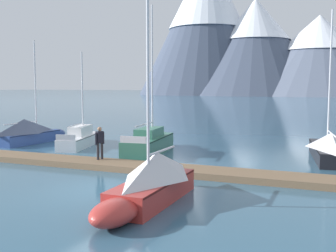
{
  "coord_description": "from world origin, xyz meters",
  "views": [
    {
      "loc": [
        9.24,
        -12.95,
        4.06
      ],
      "look_at": [
        0.0,
        6.0,
        2.0
      ],
      "focal_mm": 43.62,
      "sensor_mm": 36.0,
      "label": 1
    }
  ],
  "objects": [
    {
      "name": "sailboat_far_berth",
      "position": [
        7.49,
        11.15,
        0.75
      ],
      "size": [
        3.0,
        7.17,
        8.36
      ],
      "color": "black",
      "rests_on": "ground"
    },
    {
      "name": "dock",
      "position": [
        0.0,
        4.0,
        0.15
      ],
      "size": [
        29.9,
        4.03,
        0.3
      ],
      "color": "brown",
      "rests_on": "ground"
    },
    {
      "name": "sailboat_mid_dock_starboard",
      "position": [
        2.62,
        -0.78,
        0.81
      ],
      "size": [
        1.89,
        6.05,
        8.75
      ],
      "color": "#B2332D",
      "rests_on": "ground"
    },
    {
      "name": "mountain_central_massif",
      "position": [
        -38.95,
        178.88,
        23.33
      ],
      "size": [
        71.53,
        71.53,
        44.59
      ],
      "color": "#424C60",
      "rests_on": "ground"
    },
    {
      "name": "sailboat_mid_dock_port",
      "position": [
        -2.53,
        8.9,
        0.64
      ],
      "size": [
        2.72,
        6.95,
        8.9
      ],
      "color": "#336B56",
      "rests_on": "ground"
    },
    {
      "name": "sailboat_second_berth",
      "position": [
        -8.14,
        9.3,
        0.54
      ],
      "size": [
        3.12,
        6.24,
        6.38
      ],
      "color": "white",
      "rests_on": "ground"
    },
    {
      "name": "sailboat_nearest_berth",
      "position": [
        -12.4,
        8.81,
        0.82
      ],
      "size": [
        1.89,
        6.26,
        7.34
      ],
      "color": "navy",
      "rests_on": "ground"
    },
    {
      "name": "person_on_dock",
      "position": [
        -3.01,
        4.17,
        1.26
      ],
      "size": [
        0.31,
        0.57,
        1.69
      ],
      "color": "#232328",
      "rests_on": "dock"
    },
    {
      "name": "mountain_shoulder_ridge",
      "position": [
        -10.92,
        182.28,
        18.64
      ],
      "size": [
        76.01,
        76.01,
        35.55
      ],
      "color": "slate",
      "rests_on": "ground"
    },
    {
      "name": "ground_plane",
      "position": [
        0.0,
        0.0,
        0.0
      ],
      "size": [
        700.0,
        700.0,
        0.0
      ],
      "primitive_type": "plane",
      "color": "#335B75"
    },
    {
      "name": "mountain_west_summit",
      "position": [
        -62.79,
        178.14,
        36.6
      ],
      "size": [
        66.2,
        66.2,
        68.61
      ],
      "color": "#424C60",
      "rests_on": "ground"
    }
  ]
}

